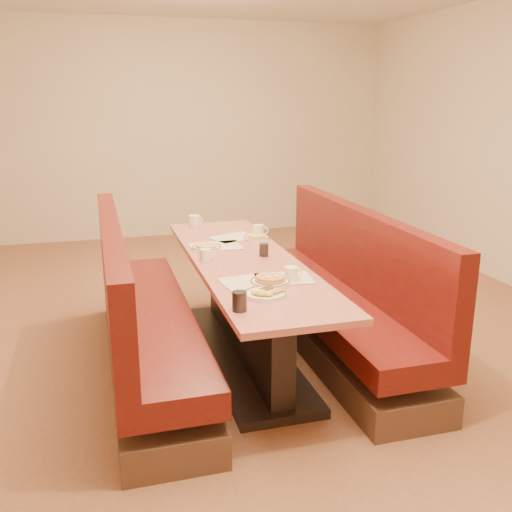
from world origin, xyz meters
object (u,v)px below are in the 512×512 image
object	(u,v)px
coffee_mug_d	(194,221)
soda_tumbler_near	(239,301)
coffee_mug_a	(292,273)
booth_right	(339,302)
coffee_mug_c	(259,231)
pancake_plate	(270,280)
eggs_plate	(265,294)
soda_tumbler_mid	(264,250)
coffee_mug_b	(206,255)
booth_left	(141,322)
diner_table	(245,310)

from	to	relation	value
coffee_mug_d	soda_tumbler_near	distance (m)	2.06
coffee_mug_a	booth_right	bearing A→B (deg)	41.06
coffee_mug_a	soda_tumbler_near	distance (m)	0.60
booth_right	coffee_mug_a	world-z (taller)	booth_right
coffee_mug_c	soda_tumbler_near	world-z (taller)	soda_tumbler_near
pancake_plate	eggs_plate	world-z (taller)	pancake_plate
booth_right	eggs_plate	xyz separation A→B (m)	(-0.82, -0.77, 0.40)
soda_tumbler_mid	coffee_mug_b	bearing A→B (deg)	-179.33
coffee_mug_b	soda_tumbler_mid	size ratio (longest dim) A/B	1.21
booth_left	booth_right	bearing A→B (deg)	0.00
eggs_plate	coffee_mug_a	xyz separation A→B (m)	(0.24, 0.23, 0.03)
pancake_plate	coffee_mug_b	distance (m)	0.66
diner_table	booth_left	bearing A→B (deg)	180.00
pancake_plate	coffee_mug_d	bearing A→B (deg)	95.82
booth_right	soda_tumbler_mid	size ratio (longest dim) A/B	27.43
coffee_mug_a	soda_tumbler_near	xyz separation A→B (m)	(-0.44, -0.41, 0.01)
coffee_mug_b	coffee_mug_d	world-z (taller)	coffee_mug_d
diner_table	booth_right	size ratio (longest dim) A/B	1.00
diner_table	soda_tumbler_mid	distance (m)	0.45
booth_left	pancake_plate	bearing A→B (deg)	-36.94
pancake_plate	diner_table	bearing A→B (deg)	91.27
soda_tumbler_near	diner_table	bearing A→B (deg)	73.64
pancake_plate	coffee_mug_b	bearing A→B (deg)	115.22
booth_right	soda_tumbler_near	distance (m)	1.46
pancake_plate	soda_tumbler_mid	world-z (taller)	soda_tumbler_mid
booth_right	soda_tumbler_mid	distance (m)	0.73
booth_right	soda_tumbler_near	size ratio (longest dim) A/B	23.27
coffee_mug_c	soda_tumbler_mid	distance (m)	0.58
booth_right	coffee_mug_d	world-z (taller)	booth_right
eggs_plate	coffee_mug_c	bearing A→B (deg)	75.10
booth_left	coffee_mug_d	distance (m)	1.32
coffee_mug_d	soda_tumbler_near	xyz separation A→B (m)	(-0.12, -2.06, 0.00)
coffee_mug_d	pancake_plate	bearing A→B (deg)	-105.75
diner_table	coffee_mug_a	distance (m)	0.70
coffee_mug_b	soda_tumbler_mid	distance (m)	0.42
booth_left	coffee_mug_c	bearing A→B (deg)	30.90
eggs_plate	booth_left	bearing A→B (deg)	130.14
soda_tumbler_near	soda_tumbler_mid	size ratio (longest dim) A/B	1.18
eggs_plate	coffee_mug_a	bearing A→B (deg)	43.57
booth_right	soda_tumbler_mid	bearing A→B (deg)	176.24
booth_right	coffee_mug_b	xyz separation A→B (m)	(-1.00, 0.03, 0.43)
booth_right	eggs_plate	distance (m)	1.19
eggs_plate	coffee_mug_d	world-z (taller)	coffee_mug_d
coffee_mug_b	soda_tumbler_near	bearing A→B (deg)	-89.57
booth_left	eggs_plate	world-z (taller)	booth_left
coffee_mug_a	soda_tumbler_mid	distance (m)	0.58
coffee_mug_a	coffee_mug_c	size ratio (longest dim) A/B	0.94
coffee_mug_b	soda_tumbler_mid	xyz separation A→B (m)	(0.42, 0.00, 0.00)
eggs_plate	soda_tumbler_near	bearing A→B (deg)	-136.96
coffee_mug_a	coffee_mug_d	xyz separation A→B (m)	(-0.31, 1.64, 0.01)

